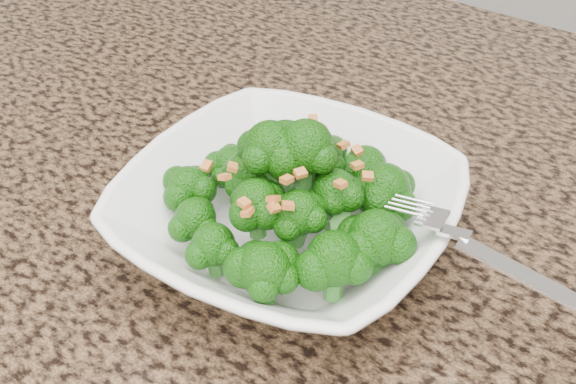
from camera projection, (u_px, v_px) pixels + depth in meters
The scene contains 5 objects.
granite_counter at pixel (245, 302), 0.51m from camera, with size 1.64×1.04×0.03m, color brown.
bowl at pixel (288, 215), 0.52m from camera, with size 0.23×0.23×0.06m, color white.
broccoli_pile at pixel (288, 142), 0.48m from camera, with size 0.21×0.21×0.07m, color #16590A, non-canonical shape.
garlic_topping at pixel (288, 93), 0.46m from camera, with size 0.12×0.12×0.01m, color orange, non-canonical shape.
fork at pixel (460, 235), 0.45m from camera, with size 0.17×0.03×0.01m, color silver, non-canonical shape.
Camera 1 is at (0.23, 0.03, 1.27)m, focal length 45.00 mm.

